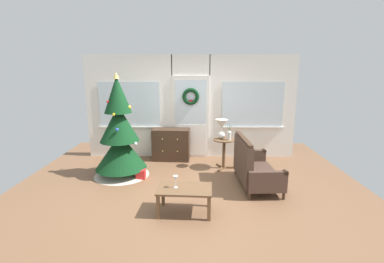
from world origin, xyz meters
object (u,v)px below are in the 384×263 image
Objects in this scene: coffee_table at (185,192)px; gift_box at (141,174)px; table_lamp at (222,126)px; flower_vase at (229,135)px; settee_sofa at (252,167)px; dresser_cabinet at (171,144)px; wine_glass at (176,179)px; side_table at (224,148)px; christmas_tree at (120,138)px.

coffee_table reaches higher than gift_box.
coffee_table is 1.69m from gift_box.
table_lamp reaches higher than flower_vase.
settee_sofa is at bearing -67.88° from flower_vase.
coffee_table is (0.43, -2.60, -0.04)m from dresser_cabinet.
wine_glass is (-0.88, -2.03, -0.41)m from table_lamp.
side_table is 1.94× the size of flower_vase.
christmas_tree is 2.34m from flower_vase.
table_lamp is at bearing 69.93° from coffee_table.
dresser_cabinet reaches higher than coffee_table.
dresser_cabinet is 2.61m from wine_glass.
dresser_cabinet reaches higher than gift_box.
settee_sofa is 7.10× the size of wine_glass.
flower_vase reaches higher than wine_glass.
side_table is at bearing 149.04° from flower_vase.
flower_vase is (0.16, -0.10, -0.17)m from table_lamp.
flower_vase is 2.18m from coffee_table.
table_lamp reaches higher than side_table.
gift_box is (-2.22, 0.31, -0.28)m from settee_sofa.
side_table is 3.49× the size of wine_glass.
christmas_tree is at bearing -168.70° from side_table.
side_table is 3.64× the size of gift_box.
christmas_tree is 2.20m from table_lamp.
coffee_table is at bearing -110.07° from table_lamp.
wine_glass is at bearing 176.43° from coffee_table.
settee_sofa is at bearing -42.22° from dresser_cabinet.
settee_sofa is 2.26m from gift_box.
dresser_cabinet reaches higher than wine_glass.
table_lamp is at bearing -25.42° from dresser_cabinet.
settee_sofa is 3.15× the size of table_lamp.
side_table is 0.33m from flower_vase.
flower_vase is at bearing 9.38° from christmas_tree.
side_table reaches higher than coffee_table.
dresser_cabinet is at bearing 96.50° from wine_glass.
coffee_table is (-0.80, -2.00, -0.13)m from side_table.
wine_glass is (1.26, -1.55, -0.27)m from christmas_tree.
christmas_tree is 2.75m from settee_sofa.
table_lamp is at bearing 66.46° from wine_glass.
gift_box is at bearing -22.97° from christmas_tree.
flower_vase is 0.40× the size of coffee_table.
table_lamp is at bearing 12.63° from christmas_tree.
christmas_tree is 4.86× the size of table_lamp.
wine_glass is at bearing -143.14° from settee_sofa.
dresser_cabinet is at bearing 99.49° from coffee_table.
wine_glass reaches higher than coffee_table.
christmas_tree is at bearing 157.03° from gift_box.
dresser_cabinet is 1.37m from gift_box.
flower_vase is at bearing 112.12° from settee_sofa.
wine_glass is at bearing -113.54° from table_lamp.
coffee_table is (-0.90, -1.94, -0.45)m from flower_vase.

